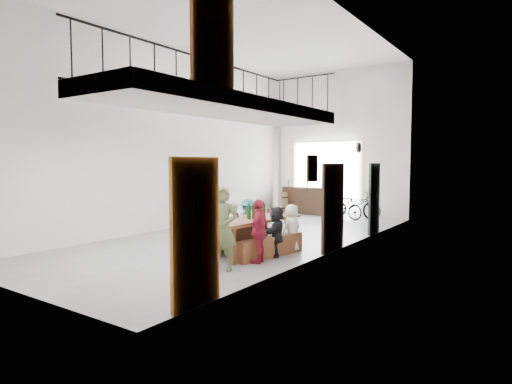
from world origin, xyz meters
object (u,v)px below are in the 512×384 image
Objects in this scene: bench_inner at (228,239)px; tasting_table at (251,222)px; side_bench at (214,216)px; bicycle_near at (355,205)px; serving_counter at (307,200)px; oak_barrel at (282,202)px; host_standing at (223,229)px.

tasting_table is at bearing 13.98° from bench_inner.
tasting_table reaches higher than side_bench.
bench_inner is 6.90m from bicycle_near.
side_bench is at bearing -109.67° from serving_counter.
bicycle_near is (-0.27, 6.85, -0.20)m from tasting_table.
bicycle_near reaches higher than side_bench.
bench_inner is 2.64× the size of oak_barrel.
host_standing is (1.03, -1.46, 0.53)m from bench_inner.
side_bench is 0.82× the size of serving_counter.
side_bench is 3.75m from oak_barrel.
side_bench is at bearing 116.87° from host_standing.
oak_barrel is at bearing 121.06° from tasting_table.
bicycle_near is (3.56, 3.56, 0.28)m from side_bench.
tasting_table is at bearing 90.87° from host_standing.
oak_barrel is 0.42× the size of serving_counter.
bicycle_near is at bearing -2.97° from oak_barrel.
tasting_table is 3.00× the size of oak_barrel.
side_bench is (-3.21, 3.33, -0.03)m from bench_inner.
host_standing is at bearing -69.11° from tasting_table.
serving_counter is at bearing 14.03° from oak_barrel.
side_bench is at bearing 144.73° from bench_inner.
bicycle_near is (0.35, 6.89, 0.25)m from bench_inner.
serving_counter is (1.00, 0.25, 0.10)m from oak_barrel.
tasting_table reaches higher than bench_inner.
host_standing reaches higher than tasting_table.
bench_inner is 7.51m from serving_counter.
bicycle_near is (2.11, -0.41, -0.01)m from serving_counter.
tasting_table is at bearing -64.26° from oak_barrel.
bicycle_near is at bearing -10.67° from serving_counter.
serving_counter is (-1.76, 7.30, 0.27)m from bench_inner.
host_standing is 8.38m from bicycle_near.
oak_barrel is at bearing 122.15° from bench_inner.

